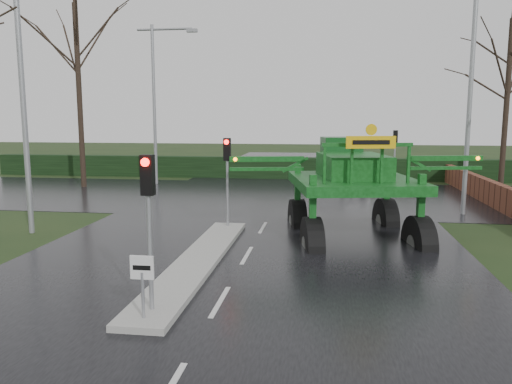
# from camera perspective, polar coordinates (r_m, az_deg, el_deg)

# --- Properties ---
(ground) EXTENTS (140.00, 140.00, 0.00)m
(ground) POSITION_cam_1_polar(r_m,az_deg,el_deg) (12.00, -4.12, -12.47)
(ground) COLOR black
(ground) RESTS_ON ground
(road_main) EXTENTS (14.00, 80.00, 0.02)m
(road_main) POSITION_cam_1_polar(r_m,az_deg,el_deg) (21.51, 1.46, -2.97)
(road_main) COLOR black
(road_main) RESTS_ON ground
(road_cross) EXTENTS (80.00, 12.00, 0.02)m
(road_cross) POSITION_cam_1_polar(r_m,az_deg,el_deg) (27.39, 2.89, -0.49)
(road_cross) COLOR black
(road_cross) RESTS_ON ground
(median_island) EXTENTS (1.20, 10.00, 0.16)m
(median_island) POSITION_cam_1_polar(r_m,az_deg,el_deg) (15.03, -6.61, -7.80)
(median_island) COLOR gray
(median_island) RESTS_ON ground
(hedge_row) EXTENTS (44.00, 0.90, 1.50)m
(hedge_row) POSITION_cam_1_polar(r_m,az_deg,el_deg) (35.20, 4.07, 2.73)
(hedge_row) COLOR black
(hedge_row) RESTS_ON ground
(brick_wall) EXTENTS (0.40, 20.00, 1.20)m
(brick_wall) POSITION_cam_1_polar(r_m,az_deg,el_deg) (28.38, 24.53, 0.28)
(brick_wall) COLOR #592D1E
(brick_wall) RESTS_ON ground
(keep_left_sign) EXTENTS (0.50, 0.07, 1.35)m
(keep_left_sign) POSITION_cam_1_polar(r_m,az_deg,el_deg) (10.64, -12.87, -9.40)
(keep_left_sign) COLOR gray
(keep_left_sign) RESTS_ON ground
(traffic_signal_near) EXTENTS (0.26, 0.33, 3.52)m
(traffic_signal_near) POSITION_cam_1_polar(r_m,az_deg,el_deg) (10.73, -12.21, -0.81)
(traffic_signal_near) COLOR gray
(traffic_signal_near) RESTS_ON ground
(traffic_signal_mid) EXTENTS (0.26, 0.33, 3.52)m
(traffic_signal_mid) POSITION_cam_1_polar(r_m,az_deg,el_deg) (18.88, -3.31, 3.34)
(traffic_signal_mid) COLOR gray
(traffic_signal_mid) RESTS_ON ground
(traffic_signal_far) EXTENTS (0.26, 0.33, 3.52)m
(traffic_signal_far) POSITION_cam_1_polar(r_m,az_deg,el_deg) (31.27, 15.60, 5.10)
(traffic_signal_far) COLOR gray
(traffic_signal_far) RESTS_ON ground
(street_light_left_near) EXTENTS (3.85, 0.30, 10.00)m
(street_light_left_near) POSITION_cam_1_polar(r_m,az_deg,el_deg) (20.05, -24.53, 12.63)
(street_light_left_near) COLOR gray
(street_light_left_near) RESTS_ON ground
(street_light_right) EXTENTS (3.85, 0.30, 10.00)m
(street_light_right) POSITION_cam_1_polar(r_m,az_deg,el_deg) (23.73, 22.66, 11.99)
(street_light_right) COLOR gray
(street_light_right) RESTS_ON ground
(street_light_left_far) EXTENTS (3.85, 0.30, 10.00)m
(street_light_left_far) POSITION_cam_1_polar(r_m,az_deg,el_deg) (32.75, -11.09, 11.35)
(street_light_left_far) COLOR gray
(street_light_left_far) RESTS_ON ground
(tree_left_far) EXTENTS (7.70, 7.70, 13.26)m
(tree_left_far) POSITION_cam_1_polar(r_m,az_deg,el_deg) (32.67, -19.68, 13.06)
(tree_left_far) COLOR black
(tree_left_far) RESTS_ON ground
(tree_right_far) EXTENTS (7.00, 7.00, 12.05)m
(tree_right_far) POSITION_cam_1_polar(r_m,az_deg,el_deg) (33.73, 26.88, 11.37)
(tree_right_far) COLOR black
(tree_right_far) RESTS_ON ground
(crop_sprayer) EXTENTS (8.99, 6.38, 5.10)m
(crop_sprayer) POSITION_cam_1_polar(r_m,az_deg,el_deg) (16.68, 6.41, 2.00)
(crop_sprayer) COLOR black
(crop_sprayer) RESTS_ON ground
(white_sedan) EXTENTS (3.82, 1.49, 1.24)m
(white_sedan) POSITION_cam_1_polar(r_m,az_deg,el_deg) (29.78, 9.30, 0.13)
(white_sedan) COLOR silver
(white_sedan) RESTS_ON ground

